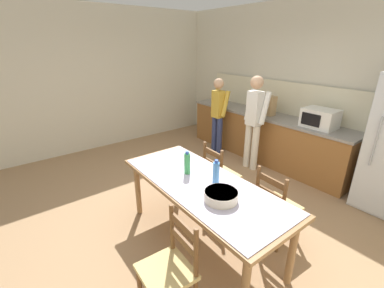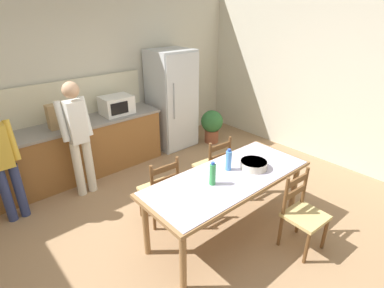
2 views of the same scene
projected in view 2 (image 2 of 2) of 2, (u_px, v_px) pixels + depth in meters
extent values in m
plane|color=#9E7A56|center=(182.00, 236.00, 3.65)|extent=(8.32, 8.32, 0.00)
cube|color=beige|center=(77.00, 80.00, 4.85)|extent=(6.52, 0.12, 2.90)
cube|color=beige|center=(332.00, 78.00, 4.99)|extent=(0.12, 5.20, 2.90)
cube|color=brown|center=(58.00, 157.00, 4.61)|extent=(3.39, 0.62, 0.86)
cube|color=gray|center=(53.00, 130.00, 4.42)|extent=(3.43, 0.66, 0.04)
cube|color=beige|center=(42.00, 104.00, 4.50)|extent=(3.39, 0.03, 0.60)
cube|color=silver|center=(172.00, 100.00, 5.70)|extent=(0.77, 0.68, 1.85)
cube|color=silver|center=(183.00, 104.00, 5.46)|extent=(0.74, 0.02, 1.78)
cylinder|color=#A5AAB2|center=(174.00, 102.00, 5.26)|extent=(0.02, 0.02, 0.65)
cube|color=white|center=(117.00, 105.00, 4.97)|extent=(0.50, 0.38, 0.30)
cube|color=black|center=(120.00, 108.00, 4.80)|extent=(0.30, 0.01, 0.19)
cube|color=tan|center=(56.00, 116.00, 4.36)|extent=(0.24, 0.16, 0.36)
cylinder|color=olive|center=(183.00, 261.00, 2.81)|extent=(0.07, 0.07, 0.74)
cylinder|color=olive|center=(294.00, 189.00, 3.91)|extent=(0.07, 0.07, 0.74)
cylinder|color=olive|center=(146.00, 227.00, 3.25)|extent=(0.07, 0.07, 0.74)
cylinder|color=olive|center=(255.00, 171.00, 4.35)|extent=(0.07, 0.07, 0.74)
cube|color=olive|center=(228.00, 178.00, 3.42)|extent=(2.08, 0.86, 0.04)
cube|color=#B7B2CC|center=(229.00, 176.00, 3.41)|extent=(2.00, 0.83, 0.01)
cylinder|color=green|center=(213.00, 175.00, 3.20)|extent=(0.07, 0.07, 0.24)
cylinder|color=#2D51B2|center=(213.00, 163.00, 3.14)|extent=(0.04, 0.04, 0.03)
cylinder|color=#4C8ED6|center=(229.00, 161.00, 3.49)|extent=(0.07, 0.07, 0.24)
cylinder|color=#2D51B2|center=(229.00, 150.00, 3.43)|extent=(0.04, 0.04, 0.03)
cylinder|color=beige|center=(254.00, 165.00, 3.56)|extent=(0.32, 0.32, 0.09)
cylinder|color=beige|center=(254.00, 162.00, 3.54)|extent=(0.31, 0.31, 0.02)
cylinder|color=brown|center=(164.00, 193.00, 4.11)|extent=(0.04, 0.04, 0.41)
cylinder|color=brown|center=(141.00, 203.00, 3.91)|extent=(0.04, 0.04, 0.41)
cylinder|color=brown|center=(178.00, 205.00, 3.87)|extent=(0.04, 0.04, 0.41)
cylinder|color=brown|center=(154.00, 216.00, 3.67)|extent=(0.04, 0.04, 0.41)
cube|color=tan|center=(159.00, 190.00, 3.80)|extent=(0.45, 0.43, 0.04)
cylinder|color=brown|center=(177.00, 174.00, 3.67)|extent=(0.04, 0.04, 0.46)
cylinder|color=brown|center=(152.00, 183.00, 3.47)|extent=(0.04, 0.04, 0.46)
cube|color=brown|center=(165.00, 169.00, 3.51)|extent=(0.36, 0.05, 0.07)
cube|color=brown|center=(165.00, 180.00, 3.58)|extent=(0.36, 0.05, 0.07)
cylinder|color=brown|center=(213.00, 171.00, 4.66)|extent=(0.04, 0.04, 0.41)
cylinder|color=brown|center=(194.00, 179.00, 4.47)|extent=(0.04, 0.04, 0.41)
cylinder|color=brown|center=(228.00, 180.00, 4.42)|extent=(0.04, 0.04, 0.41)
cylinder|color=brown|center=(209.00, 189.00, 4.22)|extent=(0.04, 0.04, 0.41)
cube|color=tan|center=(211.00, 166.00, 4.35)|extent=(0.45, 0.43, 0.04)
cylinder|color=brown|center=(229.00, 152.00, 4.22)|extent=(0.04, 0.04, 0.46)
cylinder|color=brown|center=(210.00, 159.00, 4.02)|extent=(0.04, 0.04, 0.46)
cube|color=brown|center=(220.00, 147.00, 4.07)|extent=(0.36, 0.05, 0.07)
cube|color=brown|center=(220.00, 157.00, 4.13)|extent=(0.36, 0.05, 0.07)
cylinder|color=brown|center=(307.00, 248.00, 3.19)|extent=(0.04, 0.04, 0.41)
cylinder|color=brown|center=(325.00, 234.00, 3.39)|extent=(0.04, 0.04, 0.41)
cylinder|color=brown|center=(280.00, 231.00, 3.43)|extent=(0.04, 0.04, 0.41)
cylinder|color=brown|center=(299.00, 218.00, 3.63)|extent=(0.04, 0.04, 0.41)
cube|color=tan|center=(306.00, 216.00, 3.31)|extent=(0.44, 0.42, 0.04)
cylinder|color=brown|center=(286.00, 196.00, 3.23)|extent=(0.04, 0.04, 0.46)
cylinder|color=brown|center=(305.00, 185.00, 3.43)|extent=(0.04, 0.04, 0.46)
cube|color=brown|center=(297.00, 181.00, 3.28)|extent=(0.36, 0.04, 0.07)
cube|color=brown|center=(295.00, 192.00, 3.34)|extent=(0.36, 0.04, 0.07)
cylinder|color=navy|center=(6.00, 195.00, 3.77)|extent=(0.11, 0.11, 0.76)
cylinder|color=navy|center=(19.00, 191.00, 3.86)|extent=(0.11, 0.11, 0.76)
cylinder|color=gold|center=(12.00, 140.00, 3.66)|extent=(0.09, 0.21, 0.51)
cylinder|color=silver|center=(78.00, 169.00, 4.29)|extent=(0.12, 0.12, 0.83)
cylinder|color=silver|center=(89.00, 166.00, 4.39)|extent=(0.12, 0.12, 0.83)
cube|color=white|center=(76.00, 122.00, 4.05)|extent=(0.23, 0.19, 0.59)
sphere|color=tan|center=(71.00, 90.00, 3.86)|extent=(0.22, 0.22, 0.22)
cylinder|color=white|center=(62.00, 122.00, 3.98)|extent=(0.09, 0.22, 0.56)
cylinder|color=white|center=(85.00, 116.00, 4.18)|extent=(0.09, 0.22, 0.56)
cylinder|color=brown|center=(212.00, 136.00, 6.13)|extent=(0.28, 0.28, 0.26)
sphere|color=#337038|center=(212.00, 121.00, 6.00)|extent=(0.44, 0.44, 0.44)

